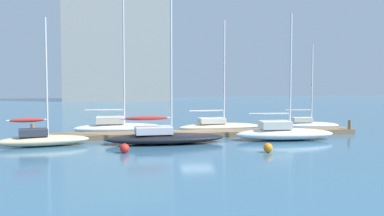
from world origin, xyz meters
TOP-DOWN VIEW (x-y plane):
  - ground_plane at (0.00, 0.00)m, footprint 120.00×120.00m
  - dock_pier at (0.00, 0.00)m, footprint 24.93×2.20m
  - dock_piling_near_end at (-12.07, 0.95)m, footprint 0.28×0.28m
  - dock_piling_far_end at (12.07, -0.95)m, footprint 0.28×0.28m
  - sailboat_0 at (-10.98, -2.93)m, footprint 6.19×2.68m
  - sailboat_1 at (-5.78, 2.70)m, footprint 7.31×2.30m
  - sailboat_2 at (-2.97, -3.35)m, footprint 8.15×2.68m
  - sailboat_3 at (2.43, 2.87)m, footprint 7.11×2.42m
  - sailboat_4 at (5.70, -3.16)m, footprint 7.26×2.82m
  - sailboat_5 at (10.27, 2.90)m, footprint 5.54×2.18m
  - mooring_buoy_orange at (2.74, -8.11)m, footprint 0.57×0.57m
  - mooring_buoy_red at (-5.77, -6.76)m, footprint 0.58×0.58m
  - harbor_building_distant at (-4.47, 52.78)m, footprint 18.28×12.20m

SIDE VIEW (x-z plane):
  - ground_plane at x=0.00m, z-range 0.00..0.00m
  - dock_pier at x=0.00m, z-range 0.00..0.38m
  - mooring_buoy_orange at x=2.74m, z-range 0.00..0.57m
  - mooring_buoy_red at x=-5.77m, z-range 0.00..0.58m
  - sailboat_5 at x=10.27m, z-range -3.18..4.05m
  - sailboat_3 at x=2.43m, z-range -4.07..5.02m
  - sailboat_0 at x=-10.98m, z-range -3.66..4.71m
  - sailboat_4 at x=5.70m, z-range -3.93..5.02m
  - dock_piling_near_end at x=-12.07m, z-range 0.00..1.10m
  - dock_piling_far_end at x=12.07m, z-range 0.00..1.10m
  - sailboat_2 at x=-2.97m, z-range -6.16..7.28m
  - sailboat_1 at x=-5.78m, z-range -4.75..5.88m
  - harbor_building_distant at x=-4.47m, z-range 0.00..18.59m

